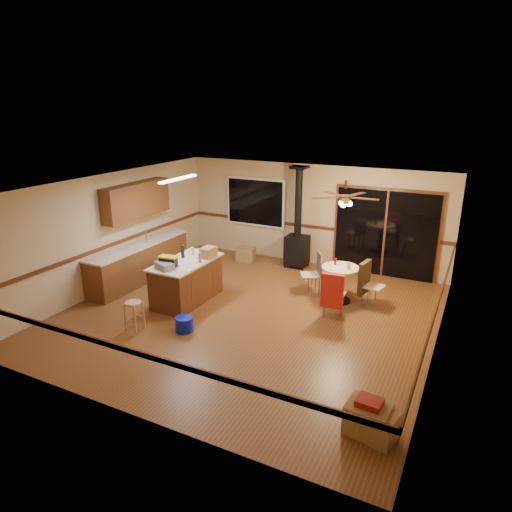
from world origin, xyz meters
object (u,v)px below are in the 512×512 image
Objects in this scene: toolbox_grey at (164,266)px; box_corner_b at (377,426)px; bar_stool at (134,315)px; box_corner_a at (368,418)px; chair_left at (315,269)px; wood_stove at (297,240)px; box_under_window at (246,254)px; chair_near at (333,291)px; kitchen_island at (187,281)px; chair_right at (366,278)px; dining_table at (340,278)px; toolbox_black at (169,262)px; blue_bucket at (184,324)px.

toolbox_grey is 5.14m from box_corner_b.
bar_stool reaches higher than box_corner_b.
box_corner_a reaches higher than box_corner_b.
box_corner_b is at bearing -25.48° from box_corner_a.
wood_stove is at bearing 124.73° from chair_left.
box_corner_a is at bearing -49.13° from box_under_window.
bar_stool is at bearing -146.88° from chair_near.
wood_stove reaches higher than box_corner_b.
kitchen_island is 3.63× the size of box_corner_b.
box_corner_b is at bearing -11.19° from bar_stool.
bar_stool is 0.99× the size of chair_left.
chair_left is 0.79× the size of chair_near.
chair_left is at bearing 124.94° from chair_near.
box_corner_b is at bearing -73.76° from chair_right.
kitchen_island is 3.03× the size of chair_left.
chair_right reaches higher than box_under_window.
dining_table is 1.72× the size of box_corner_b.
wood_stove is at bearing 124.82° from chair_near.
dining_table is at bearing 43.98° from bar_stool.
toolbox_grey is 3.54m from box_under_window.
toolbox_black is at bearing -106.72° from kitchen_island.
box_corner_a is (2.15, -3.98, -0.38)m from chair_left.
blue_bucket is at bearing -129.85° from dining_table.
dining_table is at bearing 26.10° from kitchen_island.
chair_near is at bearing -82.58° from dining_table.
box_under_window is at bearing 89.67° from toolbox_black.
wood_stove is 5.47× the size of box_under_window.
toolbox_black is at bearing 93.91° from toolbox_grey.
kitchen_island is at bearing 151.79° from box_corner_a.
toolbox_black reaches higher than bar_stool.
blue_bucket is (0.87, -0.76, -0.85)m from toolbox_black.
box_under_window is at bearing 89.59° from bar_stool.
chair_right is 3.83m from box_under_window.
wood_stove is 1.79m from chair_left.
toolbox_grey reaches higher than kitchen_island.
box_corner_a is at bearing 154.52° from box_corner_b.
box_under_window is 6.99m from box_corner_a.
toolbox_black is at bearing -163.00° from chair_near.
box_corner_b is at bearing -21.85° from toolbox_grey.
chair_right reaches higher than bar_stool.
chair_near is 1.52× the size of box_under_window.
dining_table reaches higher than bar_stool.
kitchen_island is 3.33m from wood_stove.
box_corner_a is (3.17, -5.45, -0.52)m from wood_stove.
toolbox_grey is 3.37m from chair_near.
chair_near is (3.18, 2.07, 0.32)m from bar_stool.
chair_right is (3.58, 3.03, 0.32)m from bar_stool.
chair_left is at bearing 119.46° from box_corner_b.
wood_stove is (1.30, 3.05, 0.28)m from kitchen_island.
chair_left reaches higher than box_corner_b.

